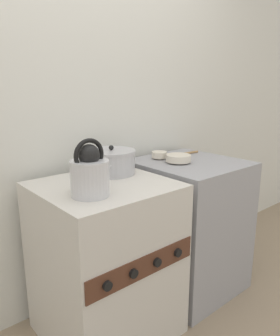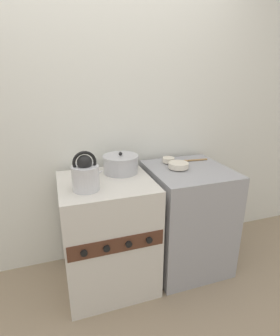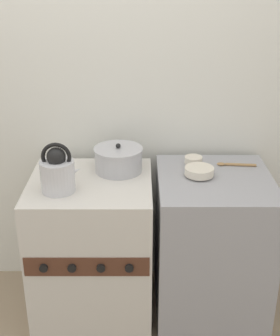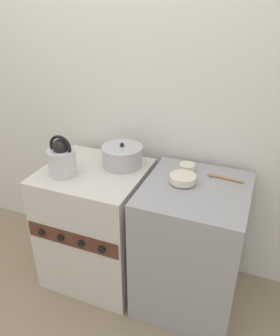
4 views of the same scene
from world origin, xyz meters
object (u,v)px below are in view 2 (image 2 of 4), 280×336
small_ceramic_bowl (168,160)px  stove (108,233)px  cooking_pot (121,164)px  enamel_bowl (178,165)px  kettle (86,175)px

small_ceramic_bowl → stove: bearing=-161.6°
cooking_pot → small_ceramic_bowl: size_ratio=2.70×
enamel_bowl → small_ceramic_bowl: enamel_bowl is taller
stove → cooking_pot: cooking_pot is taller
cooking_pot → enamel_bowl: size_ratio=1.73×
stove → kettle: kettle is taller
enamel_bowl → small_ceramic_bowl: 0.16m
cooking_pot → enamel_bowl: 0.46m
kettle → stove: bearing=37.1°
kettle → cooking_pot: kettle is taller
stove → small_ceramic_bowl: 0.77m
kettle → small_ceramic_bowl: kettle is taller
stove → small_ceramic_bowl: small_ceramic_bowl is taller
kettle → cooking_pot: 0.39m
kettle → cooking_pot: size_ratio=0.96×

